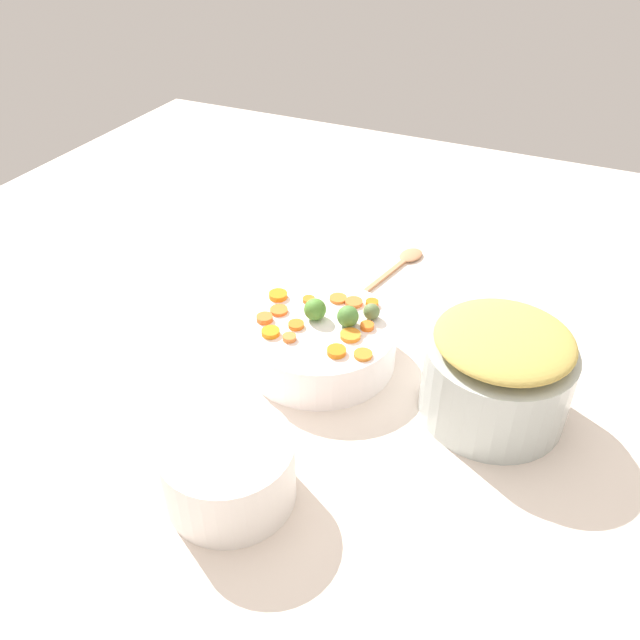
{
  "coord_description": "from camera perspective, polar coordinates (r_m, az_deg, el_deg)",
  "views": [
    {
      "loc": [
        0.92,
        0.41,
        0.84
      ],
      "look_at": [
        0.03,
        0.0,
        0.12
      ],
      "focal_mm": 36.27,
      "sensor_mm": 36.0,
      "label": 1
    }
  ],
  "objects": [
    {
      "name": "carrot_slice_5",
      "position": [
        1.29,
        -1.0,
        1.8
      ],
      "size": [
        0.03,
        0.03,
        0.01
      ],
      "primitive_type": "cylinder",
      "rotation": [
        0.0,
        0.0,
        0.64
      ],
      "color": "orange",
      "rests_on": "serving_bowl_carrots"
    },
    {
      "name": "carrot_slice_13",
      "position": [
        1.26,
        -3.65,
        0.85
      ],
      "size": [
        0.04,
        0.04,
        0.01
      ],
      "primitive_type": "cylinder",
      "rotation": [
        0.0,
        0.0,
        1.6
      ],
      "color": "orange",
      "rests_on": "serving_bowl_carrots"
    },
    {
      "name": "carrot_slice_3",
      "position": [
        1.19,
        -2.72,
        -1.56
      ],
      "size": [
        0.03,
        0.03,
        0.01
      ],
      "primitive_type": "cylinder",
      "rotation": [
        0.0,
        0.0,
        4.25
      ],
      "color": "orange",
      "rests_on": "serving_bowl_carrots"
    },
    {
      "name": "carrot_slice_10",
      "position": [
        1.22,
        4.21,
        -0.5
      ],
      "size": [
        0.03,
        0.03,
        0.01
      ],
      "primitive_type": "cylinder",
      "rotation": [
        0.0,
        0.0,
        5.1
      ],
      "color": "orange",
      "rests_on": "serving_bowl_carrots"
    },
    {
      "name": "brussels_sprout_0",
      "position": [
        1.21,
        2.48,
        0.33
      ],
      "size": [
        0.04,
        0.04,
        0.04
      ],
      "primitive_type": "sphere",
      "color": "#4B7E35",
      "rests_on": "serving_bowl_carrots"
    },
    {
      "name": "carrot_slice_11",
      "position": [
        1.15,
        3.82,
        -3.07
      ],
      "size": [
        0.04,
        0.04,
        0.01
      ],
      "primitive_type": "cylinder",
      "rotation": [
        0.0,
        0.0,
        1.21
      ],
      "color": "orange",
      "rests_on": "serving_bowl_carrots"
    },
    {
      "name": "carrot_slice_9",
      "position": [
        1.15,
        1.47,
        -2.78
      ],
      "size": [
        0.04,
        0.04,
        0.01
      ],
      "primitive_type": "cylinder",
      "rotation": [
        0.0,
        0.0,
        5.0
      ],
      "color": "orange",
      "rests_on": "serving_bowl_carrots"
    },
    {
      "name": "metal_pot",
      "position": [
        1.16,
        15.23,
        -5.24
      ],
      "size": [
        0.25,
        0.25,
        0.14
      ],
      "primitive_type": "cylinder",
      "color": "#B4BEBB",
      "rests_on": "tabletop"
    },
    {
      "name": "carrot_slice_0",
      "position": [
        1.24,
        -4.91,
        0.16
      ],
      "size": [
        0.04,
        0.04,
        0.01
      ],
      "primitive_type": "cylinder",
      "rotation": [
        0.0,
        0.0,
        5.59
      ],
      "color": "orange",
      "rests_on": "serving_bowl_carrots"
    },
    {
      "name": "carrot_slice_7",
      "position": [
        1.29,
        1.54,
        1.92
      ],
      "size": [
        0.05,
        0.05,
        0.01
      ],
      "primitive_type": "cylinder",
      "rotation": [
        0.0,
        0.0,
        2.46
      ],
      "color": "orange",
      "rests_on": "serving_bowl_carrots"
    },
    {
      "name": "carrot_slice_6",
      "position": [
        1.19,
        2.7,
        -1.36
      ],
      "size": [
        0.05,
        0.05,
        0.01
      ],
      "primitive_type": "cylinder",
      "rotation": [
        0.0,
        0.0,
        3.86
      ],
      "color": "orange",
      "rests_on": "serving_bowl_carrots"
    },
    {
      "name": "carrot_slice_1",
      "position": [
        1.28,
        4.61,
        1.48
      ],
      "size": [
        0.03,
        0.03,
        0.01
      ],
      "primitive_type": "cylinder",
      "rotation": [
        0.0,
        0.0,
        3.01
      ],
      "color": "orange",
      "rests_on": "serving_bowl_carrots"
    },
    {
      "name": "brussels_sprout_1",
      "position": [
        1.24,
        4.57,
        0.75
      ],
      "size": [
        0.03,
        0.03,
        0.03
      ],
      "primitive_type": "sphere",
      "color": "#5A6F3F",
      "rests_on": "serving_bowl_carrots"
    },
    {
      "name": "stuffing_mound",
      "position": [
        1.11,
        15.97,
        -1.66
      ],
      "size": [
        0.23,
        0.23,
        0.04
      ],
      "primitive_type": "ellipsoid",
      "color": "tan",
      "rests_on": "metal_pot"
    },
    {
      "name": "wooden_spoon",
      "position": [
        1.57,
        7.03,
        4.9
      ],
      "size": [
        0.32,
        0.1,
        0.01
      ],
      "color": "tan",
      "rests_on": "tabletop"
    },
    {
      "name": "carrot_slice_2",
      "position": [
        1.22,
        -2.12,
        -0.44
      ],
      "size": [
        0.04,
        0.04,
        0.01
      ],
      "primitive_type": "cylinder",
      "rotation": [
        0.0,
        0.0,
        3.83
      ],
      "color": "orange",
      "rests_on": "serving_bowl_carrots"
    },
    {
      "name": "serving_bowl_carrots",
      "position": [
        1.25,
        -0.0,
        -1.94
      ],
      "size": [
        0.3,
        0.3,
        0.09
      ],
      "primitive_type": "cylinder",
      "color": "white",
      "rests_on": "tabletop"
    },
    {
      "name": "casserole_dish",
      "position": [
        1.01,
        -8.04,
        -12.94
      ],
      "size": [
        0.2,
        0.2,
        0.11
      ],
      "primitive_type": "cylinder",
      "color": "white",
      "rests_on": "tabletop"
    },
    {
      "name": "tabletop",
      "position": [
        1.3,
        0.43,
        -3.09
      ],
      "size": [
        2.4,
        2.4,
        0.02
      ],
      "primitive_type": "cube",
      "color": "silver",
      "rests_on": "ground"
    },
    {
      "name": "carrot_slice_4",
      "position": [
        1.2,
        -4.38,
        -1.08
      ],
      "size": [
        0.04,
        0.04,
        0.01
      ],
      "primitive_type": "cylinder",
      "rotation": [
        0.0,
        0.0,
        1.79
      ],
      "color": "orange",
      "rests_on": "serving_bowl_carrots"
    },
    {
      "name": "brussels_sprout_2",
      "position": [
        1.23,
        -0.44,
        0.95
      ],
      "size": [
        0.04,
        0.04,
        0.04
      ],
      "primitive_type": "sphere",
      "color": "#4D8630",
      "rests_on": "serving_bowl_carrots"
    },
    {
      "name": "carrot_slice_12",
      "position": [
        1.3,
        -3.71,
        2.19
      ],
      "size": [
        0.04,
        0.04,
        0.01
      ],
      "primitive_type": "cylinder",
      "rotation": [
        0.0,
        0.0,
        1.46
      ],
      "color": "orange",
      "rests_on": "serving_bowl_carrots"
    },
    {
      "name": "carrot_slice_8",
      "position": [
        1.28,
        3.0,
        1.56
      ],
      "size": [
        0.04,
        0.04,
        0.01
      ],
      "primitive_type": "cylinder",
      "rotation": [
        0.0,
        0.0,
        3.3
      ],
      "color": "orange",
      "rests_on": "serving_bowl_carrots"
    }
  ]
}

